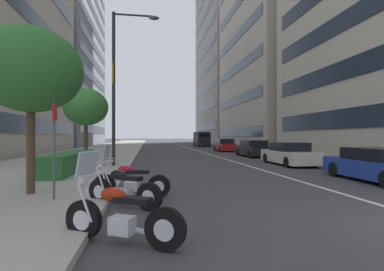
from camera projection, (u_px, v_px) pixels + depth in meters
The scene contains 18 objects.
sidewalk_right_plaza at pixel (103, 151), 33.07m from camera, with size 160.00×8.48×0.15m, color #A39E93.
lane_centre_stripe at pixel (191, 149), 39.69m from camera, with size 110.00×0.16×0.01m, color silver.
motorcycle_far_end_row at pixel (120, 217), 4.61m from camera, with size 1.14×1.99×1.49m.
motorcycle_mid_row at pixel (123, 190), 7.00m from camera, with size 1.33×1.86×1.11m.
motorcycle_by_sign_pole at pixel (130, 182), 8.20m from camera, with size 0.77×2.21×1.48m.
car_mid_block_traffic at pixel (377, 166), 10.97m from camera, with size 4.55×1.99×1.29m.
car_following_behind at pixel (289, 154), 17.46m from camera, with size 4.68×1.94×1.36m.
car_far_down_avenue at pixel (253, 149), 24.47m from camera, with size 4.39×1.84×1.40m.
car_lead_in_lane at pixel (225, 145), 32.98m from camera, with size 4.33×1.90×1.45m.
delivery_van_ahead at pixel (202, 139), 48.30m from camera, with size 5.34×2.12×2.44m.
parking_sign_by_curb at pixel (54, 141), 7.24m from camera, with size 0.32×0.06×2.45m.
street_lamp_with_banners at pixel (120, 73), 15.68m from camera, with size 1.26×2.57×8.39m.
clipped_hedge_bed at pixel (69, 162), 13.15m from camera, with size 6.04×1.10×0.84m, color #28602D.
street_tree_by_lamp_post at pixel (31, 70), 7.95m from camera, with size 2.78×2.78×4.63m.
street_tree_mid_sidewalk at pixel (86, 107), 17.34m from camera, with size 2.63×2.63×4.49m.
office_tower_far_left_down_avenue at pixel (295, 57), 49.03m from camera, with size 23.93×20.55×30.74m.
office_tower_near_left at pixel (241, 47), 76.40m from camera, with size 28.71×20.20×51.12m.
office_tower_far_right_block at pixel (54, 47), 55.40m from camera, with size 28.09×15.21×37.94m.
Camera 1 is at (-4.26, 5.82, 1.75)m, focal length 26.75 mm.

